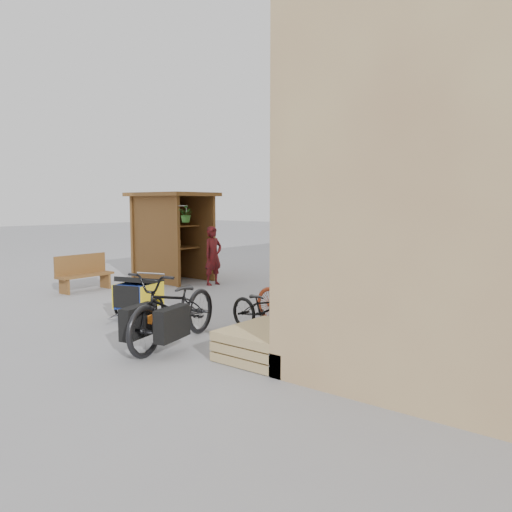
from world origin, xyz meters
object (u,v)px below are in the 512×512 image
Objects in this scene: pallet_stack at (267,343)px; bike_5 at (371,276)px; bike_0 at (266,309)px; bike_6 at (383,278)px; child_trailer at (139,294)px; person_kiosk at (213,256)px; kiosk at (170,224)px; bike_4 at (369,282)px; shopping_carts at (451,261)px; bench at (83,272)px; bike_7 at (398,273)px; bike_1 at (293,298)px; bike_3 at (342,286)px; bike_2 at (335,293)px; cargo_bike at (174,308)px.

bike_5 is at bearing 98.77° from pallet_stack.
bike_0 is 1.03× the size of bike_6.
pallet_stack is 0.85× the size of child_trailer.
person_kiosk is 0.98× the size of bike_6.
kiosk is 5.71m from bike_5.
bike_5 is 1.14× the size of bike_6.
bike_4 is at bearing 37.05° from child_trailer.
person_kiosk is (-4.83, -3.83, 0.14)m from shopping_carts.
bench is 0.59× the size of shopping_carts.
bike_0 is at bearing 127.68° from pallet_stack.
bench is 0.92× the size of person_kiosk.
bike_0 is at bearing -27.76° from kiosk.
bike_7 is (0.22, 0.34, 0.10)m from bike_6.
shopping_carts is 6.17m from person_kiosk.
bike_1 is 1.04× the size of bike_6.
bike_3 is at bearing 157.61° from bike_4.
bike_2 reaches higher than bike_6.
pallet_stack is 4.81m from bike_5.
person_kiosk is 4.63m from bike_7.
pallet_stack is 1.22m from bike_0.
person_kiosk is 0.96× the size of bike_2.
bike_6 is at bearing 15.27° from kiosk.
bike_7 is (0.22, 4.01, 0.02)m from bike_1.
bike_6 is (4.09, 1.34, -0.35)m from person_kiosk.
child_trailer is (2.97, -3.43, -1.10)m from kiosk.
pallet_stack is 0.68× the size of bike_5.
child_trailer is at bearing -152.42° from person_kiosk.
child_trailer is 0.62× the size of cargo_bike.
bike_4 is (2.73, 3.87, -0.00)m from child_trailer.
bike_1 is (4.09, -2.33, -0.28)m from person_kiosk.
child_trailer is at bearing -18.18° from bench.
cargo_bike is at bearing -165.56° from pallet_stack.
bike_4 is (6.10, 2.87, 0.00)m from bench.
person_kiosk is at bearing 140.09° from pallet_stack.
bike_4 is 0.98× the size of bike_5.
bike_6 is 0.92× the size of bike_7.
kiosk is at bearing -147.47° from shopping_carts.
kiosk is 2.08× the size of pallet_stack.
kiosk is 1.64× the size of person_kiosk.
bike_3 is (0.04, 1.68, 0.00)m from bike_1.
cargo_bike is (1.86, -0.81, 0.11)m from child_trailer.
child_trailer is 2.86m from bike_1.
shopping_carts is at bearing -8.58° from bike_2.
bike_0 reaches higher than bike_6.
bike_7 reaches higher than bike_1.
bike_4 is (0.17, 3.35, 0.03)m from bike_0.
bike_0 is (4.09, -3.08, -0.34)m from person_kiosk.
bike_3 is at bearing 7.54° from bike_0.
bike_5 reaches higher than bike_2.
pallet_stack is 0.79× the size of person_kiosk.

